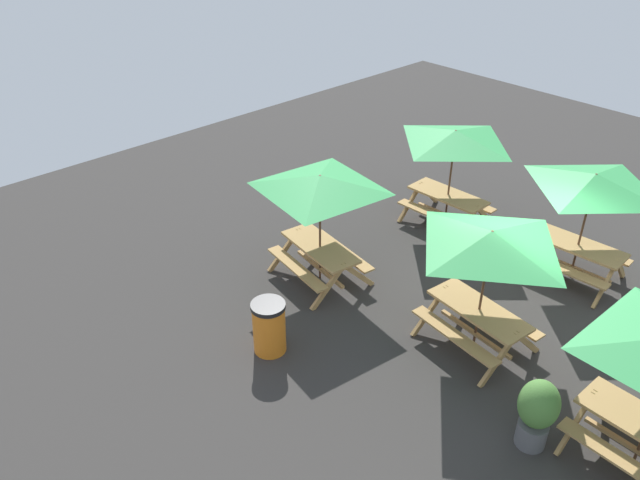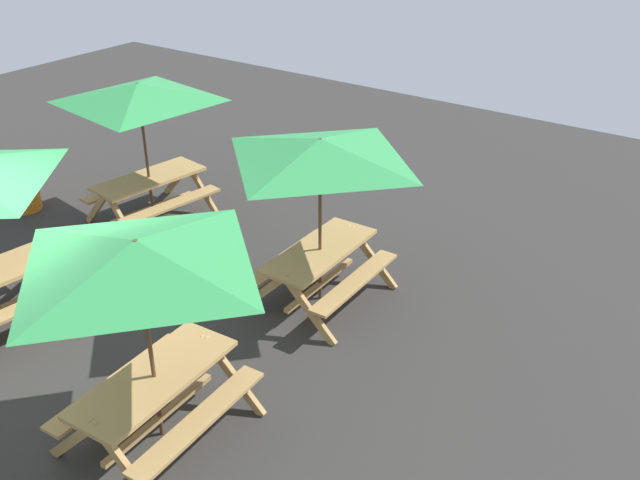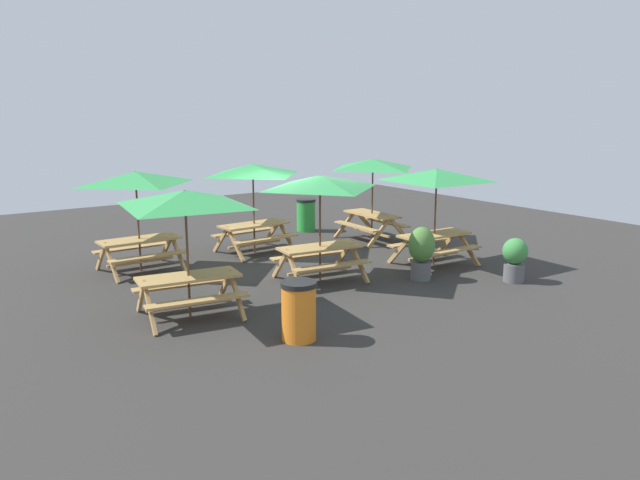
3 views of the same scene
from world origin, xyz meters
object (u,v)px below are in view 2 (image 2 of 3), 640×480
object	(u,v)px
picnic_table_2	(320,162)
picnic_table_3	(139,270)
picnic_table_0	(140,103)
trash_bin_orange	(20,182)

from	to	relation	value
picnic_table_2	picnic_table_3	size ratio (longest dim) A/B	1.00
picnic_table_0	trash_bin_orange	world-z (taller)	picnic_table_0
picnic_table_2	trash_bin_orange	distance (m)	5.95
picnic_table_2	picnic_table_3	bearing A→B (deg)	-178.72
picnic_table_0	picnic_table_2	xyz separation A→B (m)	(-0.37, -3.63, 0.00)
picnic_table_2	picnic_table_0	bearing A→B (deg)	82.83
picnic_table_0	picnic_table_3	distance (m)	5.10
picnic_table_2	trash_bin_orange	world-z (taller)	picnic_table_2
picnic_table_2	trash_bin_orange	xyz separation A→B (m)	(-0.62, 5.73, -1.49)
picnic_table_0	picnic_table_2	bearing A→B (deg)	-87.60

